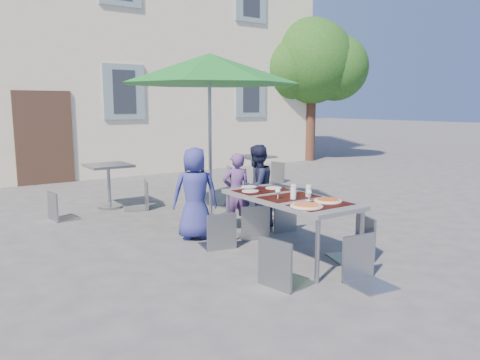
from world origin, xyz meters
TOP-DOWN VIEW (x-y plane):
  - ground at (0.00, 0.00)m, footprint 90.00×90.00m
  - building at (-0.00, 11.50)m, footprint 13.60×8.20m
  - tree at (6.55, 7.54)m, footprint 3.60×3.00m
  - dining_table at (-0.75, 0.04)m, footprint 0.80×1.85m
  - pizza_near_left at (-0.97, -0.51)m, footprint 0.36×0.36m
  - pizza_near_right at (-0.57, -0.44)m, footprint 0.33×0.33m
  - glassware at (-0.70, -0.05)m, footprint 0.48×0.40m
  - place_settings at (-0.75, 0.69)m, footprint 0.66×0.49m
  - child_0 at (-1.33, 1.38)m, footprint 0.75×0.64m
  - child_1 at (-0.59, 1.45)m, footprint 0.49×0.40m
  - child_2 at (-0.29, 1.34)m, footprint 0.69×0.51m
  - chair_0 at (-1.29, 0.81)m, footprint 0.47×0.48m
  - chair_1 at (-0.65, 0.92)m, footprint 0.53×0.53m
  - chair_2 at (-0.05, 1.01)m, footprint 0.43×0.44m
  - chair_3 at (-1.45, -0.67)m, footprint 0.51×0.51m
  - chair_4 at (-0.10, -0.50)m, footprint 0.57×0.56m
  - chair_5 at (-0.68, -1.11)m, footprint 0.47×0.48m
  - patio_umbrella at (-0.51, 2.33)m, footprint 2.90×2.90m
  - cafe_table_0 at (-1.66, 4.01)m, footprint 0.75×0.75m
  - bg_chair_l_0 at (-2.65, 3.59)m, footprint 0.45×0.44m
  - bg_chair_r_0 at (-1.21, 3.62)m, footprint 0.54×0.54m
  - cafe_table_1 at (1.59, 3.97)m, footprint 0.72×0.72m
  - bg_chair_l_1 at (1.34, 4.42)m, footprint 0.56×0.56m
  - bg_chair_r_1 at (2.64, 4.54)m, footprint 0.48×0.47m

SIDE VIEW (x-z plane):
  - ground at x=0.00m, z-range 0.00..0.00m
  - chair_2 at x=-0.05m, z-range 0.07..0.90m
  - bg_chair_l_0 at x=-2.65m, z-range 0.07..0.97m
  - chair_0 at x=-1.29m, z-range 0.08..0.99m
  - cafe_table_1 at x=1.59m, z-range 0.15..0.92m
  - chair_1 at x=-0.65m, z-range 0.08..1.00m
  - bg_chair_r_1 at x=2.64m, z-range 0.08..1.02m
  - chair_5 at x=-0.68m, z-range 0.08..1.04m
  - bg_chair_r_0 at x=-1.21m, z-range 0.08..1.05m
  - bg_chair_l_1 at x=1.34m, z-range 0.08..1.05m
  - cafe_table_0 at x=-1.66m, z-range 0.17..0.98m
  - child_1 at x=-0.59m, z-range 0.00..1.17m
  - chair_3 at x=-1.45m, z-range 0.09..1.08m
  - chair_4 at x=-0.10m, z-range 0.09..1.08m
  - child_2 at x=-0.29m, z-range 0.00..1.28m
  - child_0 at x=-1.33m, z-range 0.00..1.30m
  - dining_table at x=-0.75m, z-range 0.32..1.07m
  - place_settings at x=-0.75m, z-range 0.76..0.77m
  - pizza_near_right at x=-0.57m, z-range 0.75..0.78m
  - pizza_near_left at x=-0.97m, z-range 0.75..0.78m
  - glassware at x=-0.70m, z-range 0.75..0.90m
  - patio_umbrella at x=-0.51m, z-range 1.08..3.76m
  - tree at x=6.55m, z-range 0.90..5.60m
  - building at x=0.00m, z-range -0.70..10.40m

